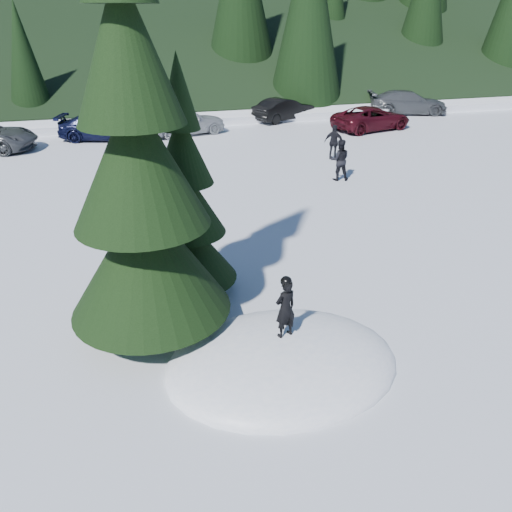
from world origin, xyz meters
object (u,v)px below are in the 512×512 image
object	(u,v)px
car_4	(184,121)
car_7	(407,102)
spruce_short	(186,209)
car_6	(371,118)
adult_0	(339,160)
child_skier	(285,309)
car_3	(103,127)
car_5	(284,109)
spruce_tall	(139,178)
adult_1	(334,142)

from	to	relation	value
car_4	car_7	distance (m)	15.12
spruce_short	car_4	world-z (taller)	spruce_short
car_6	adult_0	bearing A→B (deg)	131.55
child_skier	spruce_short	bearing A→B (deg)	-82.19
car_3	car_5	bearing A→B (deg)	-62.48
car_3	car_6	world-z (taller)	car_3
spruce_tall	car_5	xyz separation A→B (m)	(10.00, 20.63, -2.64)
car_5	car_4	bearing A→B (deg)	84.64
child_skier	car_7	bearing A→B (deg)	-142.37
adult_1	car_6	size ratio (longest dim) A/B	0.33
spruce_tall	adult_0	xyz separation A→B (m)	(8.12, 8.57, -2.51)
car_6	adult_1	bearing A→B (deg)	125.11
spruce_short	car_6	xyz separation A→B (m)	(12.90, 15.38, -1.46)
car_5	car_7	size ratio (longest dim) A/B	0.81
car_4	spruce_short	bearing A→B (deg)	157.67
adult_0	car_5	bearing A→B (deg)	-84.63
spruce_short	car_4	distance (m)	17.27
spruce_short	car_5	size ratio (longest dim) A/B	1.31
car_5	car_3	bearing A→B (deg)	77.44
adult_0	car_6	xyz separation A→B (m)	(5.78, 8.20, -0.16)
spruce_tall	car_3	size ratio (longest dim) A/B	1.90
spruce_short	adult_1	world-z (taller)	spruce_short
adult_0	car_6	size ratio (longest dim) A/B	0.35
adult_1	adult_0	bearing A→B (deg)	111.99
spruce_short	child_skier	xyz separation A→B (m)	(1.32, -2.97, -1.03)
adult_0	car_5	size ratio (longest dim) A/B	0.39
child_skier	car_7	distance (m)	27.42
spruce_short	adult_1	distance (m)	13.09
adult_1	spruce_short	bearing A→B (deg)	93.37
car_6	car_5	bearing A→B (deg)	31.99
car_7	car_3	bearing A→B (deg)	113.38
spruce_tall	child_skier	xyz separation A→B (m)	(2.32, -1.57, -2.24)
spruce_short	car_7	bearing A→B (deg)	47.58
child_skier	adult_0	size ratio (longest dim) A/B	0.74
car_7	car_6	bearing A→B (deg)	146.43
spruce_short	car_6	distance (m)	20.12
child_skier	spruce_tall	bearing A→B (deg)	-50.22
car_3	car_7	world-z (taller)	car_7
spruce_tall	car_4	bearing A→B (deg)	79.11
adult_0	adult_1	bearing A→B (deg)	-96.27
spruce_short	car_4	bearing A→B (deg)	81.50
car_3	car_6	bearing A→B (deg)	-80.58
car_4	car_5	xyz separation A→B (m)	(6.46, 2.21, -0.06)
spruce_tall	spruce_short	bearing A→B (deg)	54.46
child_skier	car_5	xyz separation A→B (m)	(7.68, 22.20, -0.40)
car_5	car_7	bearing A→B (deg)	-114.71
car_4	adult_0	bearing A→B (deg)	-168.89
adult_1	car_3	size ratio (longest dim) A/B	0.34
adult_0	car_4	distance (m)	10.86
car_5	car_6	xyz separation A→B (m)	(3.90, -3.86, -0.03)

